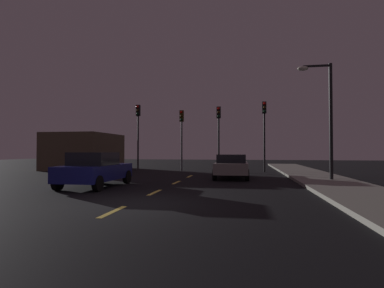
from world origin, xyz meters
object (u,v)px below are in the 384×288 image
at_px(traffic_signal_far_left, 138,125).
at_px(street_lamp_right, 325,109).
at_px(traffic_signal_far_right, 264,123).
at_px(car_stopped_ahead, 232,166).
at_px(traffic_signal_center_left, 182,128).
at_px(traffic_signal_center_right, 219,126).
at_px(car_adjacent_lane, 95,169).

xyz_separation_m(traffic_signal_far_left, street_lamp_right, (12.71, -7.25, 0.01)).
bearing_deg(traffic_signal_far_right, car_stopped_ahead, -111.44).
relative_size(traffic_signal_far_right, car_stopped_ahead, 1.23).
distance_m(car_stopped_ahead, street_lamp_right, 5.92).
relative_size(traffic_signal_center_left, traffic_signal_center_right, 0.96).
bearing_deg(traffic_signal_center_left, traffic_signal_center_right, 0.01).
relative_size(traffic_signal_far_right, street_lamp_right, 0.88).
distance_m(traffic_signal_center_left, street_lamp_right, 11.61).
bearing_deg(street_lamp_right, traffic_signal_far_right, 109.83).
bearing_deg(traffic_signal_center_right, traffic_signal_far_left, 179.99).
bearing_deg(street_lamp_right, traffic_signal_center_right, 130.08).
xyz_separation_m(car_adjacent_lane, street_lamp_right, (10.68, 3.89, 2.97)).
xyz_separation_m(traffic_signal_far_left, traffic_signal_far_right, (10.10, -0.00, -0.00)).
xyz_separation_m(traffic_signal_center_left, street_lamp_right, (9.06, -7.25, 0.35)).
bearing_deg(traffic_signal_center_left, traffic_signal_far_left, 179.98).
relative_size(traffic_signal_far_right, car_adjacent_lane, 1.28).
relative_size(traffic_signal_center_left, car_adjacent_lane, 1.15).
height_order(traffic_signal_center_left, traffic_signal_center_right, traffic_signal_center_right).
distance_m(traffic_signal_center_right, traffic_signal_far_right, 3.49).
bearing_deg(traffic_signal_far_right, car_adjacent_lane, -125.92).
relative_size(traffic_signal_far_left, traffic_signal_center_left, 1.11).
bearing_deg(street_lamp_right, traffic_signal_center_left, 141.35).
bearing_deg(car_stopped_ahead, street_lamp_right, -17.49).
height_order(traffic_signal_far_left, traffic_signal_center_right, traffic_signal_far_left).
xyz_separation_m(car_stopped_ahead, car_adjacent_lane, (-5.82, -5.42, 0.05)).
xyz_separation_m(traffic_signal_center_right, car_stopped_ahead, (1.24, -5.72, -2.82)).
bearing_deg(street_lamp_right, car_stopped_ahead, 162.51).
relative_size(car_stopped_ahead, street_lamp_right, 0.71).
distance_m(traffic_signal_center_right, car_adjacent_lane, 12.36).
distance_m(traffic_signal_far_left, traffic_signal_center_left, 3.66).
relative_size(traffic_signal_center_left, traffic_signal_far_right, 0.90).
bearing_deg(car_stopped_ahead, traffic_signal_far_right, 68.56).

